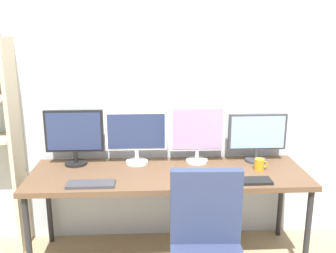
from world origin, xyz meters
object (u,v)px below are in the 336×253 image
(monitor_center_right, at_px, (197,132))
(computer_mouse, at_px, (178,181))
(monitor_far_left, at_px, (74,135))
(keyboard_right, at_px, (248,181))
(keyboard_left, at_px, (91,184))
(coffee_mug, at_px, (260,164))
(monitor_far_right, at_px, (257,135))
(desk, at_px, (168,178))
(monitor_center_left, at_px, (136,135))

(monitor_center_right, height_order, computer_mouse, monitor_center_right)
(monitor_far_left, relative_size, monitor_center_right, 0.98)
(monitor_center_right, xyz_separation_m, keyboard_right, (0.31, -0.44, -0.25))
(monitor_far_left, height_order, monitor_center_right, monitor_center_right)
(keyboard_left, relative_size, coffee_mug, 3.19)
(keyboard_left, xyz_separation_m, coffee_mug, (1.27, 0.24, 0.04))
(monitor_far_right, xyz_separation_m, keyboard_left, (-1.30, -0.44, -0.21))
(desk, bearing_deg, monitor_center_left, 139.36)
(monitor_far_left, height_order, coffee_mug, monitor_far_left)
(monitor_far_right, bearing_deg, computer_mouse, -147.84)
(desk, xyz_separation_m, keyboard_left, (-0.56, -0.23, 0.06))
(desk, height_order, keyboard_right, keyboard_right)
(desk, xyz_separation_m, monitor_far_right, (0.74, 0.21, 0.27))
(monitor_far_left, relative_size, keyboard_left, 1.37)
(desk, relative_size, monitor_center_right, 4.48)
(monitor_center_left, bearing_deg, keyboard_right, -28.72)
(monitor_center_right, relative_size, keyboard_left, 1.40)
(monitor_far_left, bearing_deg, monitor_center_left, -0.00)
(coffee_mug, bearing_deg, keyboard_left, -169.36)
(monitor_far_right, bearing_deg, coffee_mug, -97.83)
(monitor_far_right, bearing_deg, monitor_far_left, 180.00)
(monitor_far_right, distance_m, coffee_mug, 0.27)
(keyboard_right, relative_size, coffee_mug, 3.22)
(monitor_far_left, xyz_separation_m, keyboard_left, (0.18, -0.44, -0.24))
(monitor_far_right, bearing_deg, desk, -164.04)
(monitor_far_left, relative_size, computer_mouse, 4.83)
(keyboard_left, height_order, coffee_mug, coffee_mug)
(monitor_far_left, height_order, keyboard_right, monitor_far_left)
(desk, distance_m, monitor_center_right, 0.45)
(monitor_far_left, bearing_deg, coffee_mug, -7.93)
(monitor_far_left, xyz_separation_m, monitor_center_left, (0.49, -0.00, -0.01))
(monitor_far_left, distance_m, computer_mouse, 0.94)
(monitor_center_right, distance_m, monitor_far_right, 0.50)
(keyboard_right, height_order, coffee_mug, coffee_mug)
(coffee_mug, bearing_deg, monitor_center_left, 168.08)
(monitor_center_right, relative_size, computer_mouse, 4.93)
(monitor_center_right, height_order, keyboard_right, monitor_center_right)
(monitor_far_right, xyz_separation_m, coffee_mug, (-0.03, -0.20, -0.18))
(coffee_mug, bearing_deg, computer_mouse, -160.90)
(monitor_center_left, distance_m, coffee_mug, 1.00)
(keyboard_right, bearing_deg, monitor_center_left, 151.28)
(keyboard_left, height_order, keyboard_right, same)
(monitor_far_right, height_order, computer_mouse, monitor_far_right)
(coffee_mug, bearing_deg, monitor_far_right, 82.17)
(monitor_center_right, distance_m, coffee_mug, 0.55)
(monitor_center_left, bearing_deg, desk, -40.64)
(desk, relative_size, keyboard_right, 6.22)
(monitor_far_left, relative_size, monitor_center_left, 0.93)
(computer_mouse, bearing_deg, coffee_mug, 19.10)
(desk, bearing_deg, monitor_far_left, 164.03)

